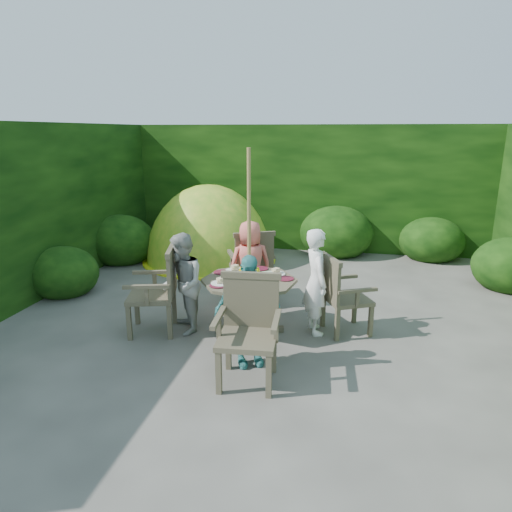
% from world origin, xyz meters
% --- Properties ---
extents(ground, '(60.00, 60.00, 0.00)m').
position_xyz_m(ground, '(0.00, 0.00, 0.00)').
color(ground, '#4D4B45').
rests_on(ground, ground).
extents(hedge_enclosure, '(9.00, 9.00, 2.50)m').
position_xyz_m(hedge_enclosure, '(0.00, 1.33, 1.25)').
color(hedge_enclosure, black).
rests_on(hedge_enclosure, ground).
extents(patio_table, '(1.36, 1.36, 0.81)m').
position_xyz_m(patio_table, '(-0.30, -0.58, 0.57)').
color(patio_table, '#423B2B').
rests_on(patio_table, ground).
extents(parasol_pole, '(0.05, 0.05, 2.20)m').
position_xyz_m(parasol_pole, '(-0.30, -0.58, 1.10)').
color(parasol_pole, olive).
rests_on(parasol_pole, ground).
extents(garden_chair_right, '(0.68, 0.71, 0.93)m').
position_xyz_m(garden_chair_right, '(0.78, -0.38, 0.49)').
color(garden_chair_right, '#423B2B').
rests_on(garden_chair_right, ground).
extents(garden_chair_left, '(0.67, 0.72, 1.01)m').
position_xyz_m(garden_chair_left, '(-1.37, -0.79, 0.54)').
color(garden_chair_left, '#423B2B').
rests_on(garden_chair_left, ground).
extents(garden_chair_back, '(0.76, 0.73, 1.00)m').
position_xyz_m(garden_chair_back, '(-0.50, 0.50, 0.53)').
color(garden_chair_back, '#423B2B').
rests_on(garden_chair_back, ground).
extents(garden_chair_front, '(0.64, 0.58, 1.01)m').
position_xyz_m(garden_chair_front, '(-0.07, -1.65, 0.54)').
color(garden_chair_front, '#423B2B').
rests_on(garden_chair_front, ground).
extents(child_right, '(0.45, 0.54, 1.28)m').
position_xyz_m(child_right, '(0.48, -0.42, 0.64)').
color(child_right, white).
rests_on(child_right, ground).
extents(child_left, '(0.69, 0.74, 1.22)m').
position_xyz_m(child_left, '(-1.09, -0.74, 0.61)').
color(child_left, '#A4A6A0').
rests_on(child_left, ground).
extents(child_back, '(0.71, 0.61, 1.22)m').
position_xyz_m(child_back, '(-0.46, 0.20, 0.61)').
color(child_back, '#EC6D61').
rests_on(child_back, ground).
extents(child_front, '(0.75, 0.56, 1.19)m').
position_xyz_m(child_front, '(-0.14, -1.36, 0.59)').
color(child_front, teal).
rests_on(child_front, ground).
extents(dome_tent, '(2.64, 2.64, 2.87)m').
position_xyz_m(dome_tent, '(-1.73, 2.38, 0.00)').
color(dome_tent, '#68B021').
rests_on(dome_tent, ground).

